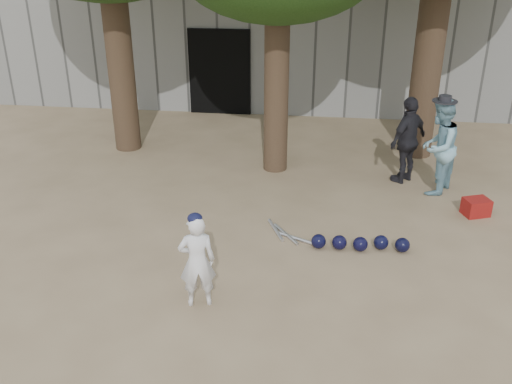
# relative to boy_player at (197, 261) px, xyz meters

# --- Properties ---
(ground) EXTENTS (70.00, 70.00, 0.00)m
(ground) POSITION_rel_boy_player_xyz_m (-0.03, 0.54, -0.65)
(ground) COLOR #937C5E
(ground) RESTS_ON ground
(boy_player) EXTENTS (0.54, 0.43, 1.31)m
(boy_player) POSITION_rel_boy_player_xyz_m (0.00, 0.00, 0.00)
(boy_player) COLOR white
(boy_player) RESTS_ON ground
(spectator_blue) EXTENTS (1.01, 1.09, 1.79)m
(spectator_blue) POSITION_rel_boy_player_xyz_m (3.62, 3.99, 0.24)
(spectator_blue) COLOR #7FB1C4
(spectator_blue) RESTS_ON ground
(spectator_dark) EXTENTS (0.97, 1.01, 1.69)m
(spectator_dark) POSITION_rel_boy_player_xyz_m (3.13, 4.44, 0.19)
(spectator_dark) COLOR black
(spectator_dark) RESTS_ON ground
(red_bag) EXTENTS (0.50, 0.44, 0.30)m
(red_bag) POSITION_rel_boy_player_xyz_m (4.21, 3.10, -0.50)
(red_bag) COLOR maroon
(red_bag) RESTS_ON ground
(back_building) EXTENTS (16.00, 5.24, 3.00)m
(back_building) POSITION_rel_boy_player_xyz_m (-0.03, 10.88, 0.85)
(back_building) COLOR gray
(back_building) RESTS_ON ground
(helmet_row) EXTENTS (1.51, 0.32, 0.23)m
(helmet_row) POSITION_rel_boy_player_xyz_m (2.18, 1.66, -0.54)
(helmet_row) COLOR black
(helmet_row) RESTS_ON ground
(bat_pile) EXTENTS (0.86, 0.77, 0.06)m
(bat_pile) POSITION_rel_boy_player_xyz_m (1.01, 1.96, -0.63)
(bat_pile) COLOR silver
(bat_pile) RESTS_ON ground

